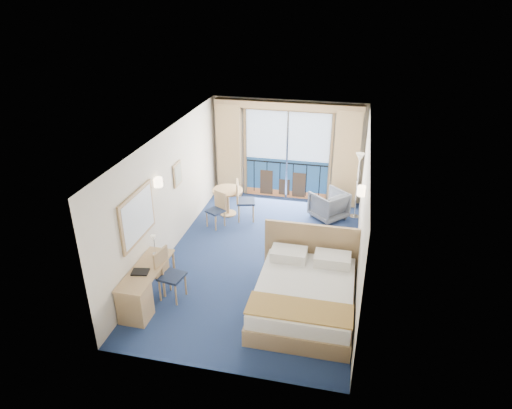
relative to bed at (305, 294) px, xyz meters
The scene contains 22 objects.
floor 1.88m from the bed, 126.88° to the left, with size 6.50×6.50×0.00m, color navy.
room_walls 2.35m from the bed, 126.88° to the left, with size 4.04×6.54×2.72m.
balcony_door 4.90m from the bed, 103.41° to the left, with size 2.36×0.03×2.52m.
curtain_left 5.36m from the bed, 120.32° to the left, with size 0.65×0.22×2.55m, color tan.
curtain_right 4.67m from the bed, 84.52° to the left, with size 0.65×0.22×2.55m, color tan.
pelmet 5.22m from the bed, 103.65° to the left, with size 3.80×0.25×0.18m, color tan.
mirror 3.32m from the bed, behind, with size 0.05×1.25×0.95m.
wall_print 3.85m from the bed, 147.91° to the left, with size 0.04×0.42×0.52m.
sconce_left 3.52m from the bed, 163.85° to the left, with size 0.18×0.18×0.18m, color beige.
sconce_right 2.18m from the bed, 58.21° to the left, with size 0.18×0.18×0.18m, color beige.
bed is the anchor object (origin of this frame).
nightstand 1.48m from the bed, 62.83° to the left, with size 0.38×0.36×0.50m, color tan.
phone 1.54m from the bed, 63.27° to the left, with size 0.19×0.15×0.09m, color white.
armchair 3.72m from the bed, 88.08° to the left, with size 0.76×0.78×0.71m, color #424750.
floor_lamp 4.08m from the bed, 78.85° to the left, with size 0.24×0.24×1.70m.
desk 2.96m from the bed, 164.24° to the right, with size 0.52×1.50×0.70m.
desk_chair 2.54m from the bed, behind, with size 0.50×0.49×0.99m.
folder 2.96m from the bed, 169.73° to the right, with size 0.29×0.22×0.03m, color black.
desk_lamp 2.95m from the bed, behind, with size 0.11×0.11×0.41m.
round_table 4.13m from the bed, 125.48° to the left, with size 0.76×0.76×0.68m.
table_chair_a 3.73m from the bed, 121.77° to the left, with size 0.54×0.53×1.02m.
table_chair_b 3.67m from the bed, 132.16° to the left, with size 0.51×0.51×0.86m.
Camera 1 is at (1.72, -8.14, 5.33)m, focal length 32.00 mm.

